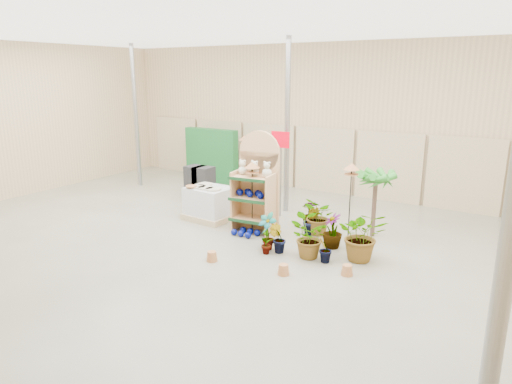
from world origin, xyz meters
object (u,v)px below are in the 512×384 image
at_px(potted_plant_2, 307,237).
at_px(display_shelf, 257,186).
at_px(bird_table_front, 252,167).
at_px(pallet_stack, 209,203).

bearing_deg(potted_plant_2, display_shelf, 152.89).
distance_m(bird_table_front, potted_plant_2, 2.17).
bearing_deg(bird_table_front, pallet_stack, 168.61).
height_order(pallet_stack, potted_plant_2, pallet_stack).
bearing_deg(bird_table_front, display_shelf, 89.47).
relative_size(display_shelf, pallet_stack, 1.92).
bearing_deg(pallet_stack, display_shelf, 0.25).
distance_m(pallet_stack, bird_table_front, 1.89).
xyz_separation_m(bird_table_front, potted_plant_2, (1.73, -0.67, -1.12)).
height_order(display_shelf, potted_plant_2, display_shelf).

